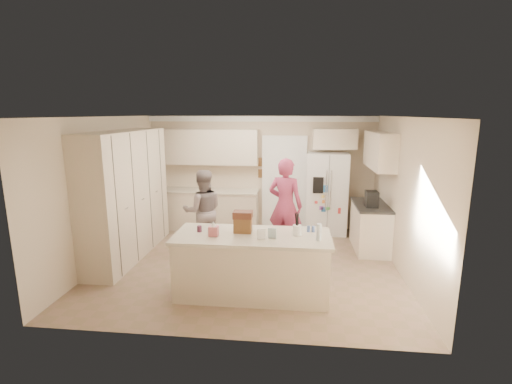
# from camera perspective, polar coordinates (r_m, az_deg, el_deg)

# --- Properties ---
(floor) EXTENTS (5.20, 4.60, 0.02)m
(floor) POSITION_cam_1_polar(r_m,az_deg,el_deg) (6.81, -1.17, -11.03)
(floor) COLOR #8B6E59
(floor) RESTS_ON ground
(ceiling) EXTENTS (5.20, 4.60, 0.02)m
(ceiling) POSITION_cam_1_polar(r_m,az_deg,el_deg) (6.26, -1.28, 11.60)
(ceiling) COLOR white
(ceiling) RESTS_ON wall_back
(wall_back) EXTENTS (5.20, 0.02, 2.60)m
(wall_back) POSITION_cam_1_polar(r_m,az_deg,el_deg) (8.67, 0.73, 3.04)
(wall_back) COLOR beige
(wall_back) RESTS_ON ground
(wall_front) EXTENTS (5.20, 0.02, 2.60)m
(wall_front) POSITION_cam_1_polar(r_m,az_deg,el_deg) (4.21, -5.27, -6.85)
(wall_front) COLOR beige
(wall_front) RESTS_ON ground
(wall_left) EXTENTS (0.02, 4.60, 2.60)m
(wall_left) POSITION_cam_1_polar(r_m,az_deg,el_deg) (7.22, -22.24, 0.29)
(wall_left) COLOR beige
(wall_left) RESTS_ON ground
(wall_right) EXTENTS (0.02, 4.60, 2.60)m
(wall_right) POSITION_cam_1_polar(r_m,az_deg,el_deg) (6.61, 21.84, -0.69)
(wall_right) COLOR beige
(wall_right) RESTS_ON ground
(crown_back) EXTENTS (5.20, 0.08, 0.12)m
(crown_back) POSITION_cam_1_polar(r_m,az_deg,el_deg) (8.51, 0.72, 11.19)
(crown_back) COLOR white
(crown_back) RESTS_ON wall_back
(pantry_bank) EXTENTS (0.60, 2.60, 2.35)m
(pantry_bank) POSITION_cam_1_polar(r_m,az_deg,el_deg) (7.28, -19.28, -0.40)
(pantry_bank) COLOR beige
(pantry_bank) RESTS_ON floor
(back_base_cab) EXTENTS (2.20, 0.60, 0.88)m
(back_base_cab) POSITION_cam_1_polar(r_m,az_deg,el_deg) (8.73, -7.03, -2.76)
(back_base_cab) COLOR beige
(back_base_cab) RESTS_ON floor
(back_countertop) EXTENTS (2.24, 0.63, 0.04)m
(back_countertop) POSITION_cam_1_polar(r_m,az_deg,el_deg) (8.61, -7.12, 0.18)
(back_countertop) COLOR beige
(back_countertop) RESTS_ON back_base_cab
(back_upper_cab) EXTENTS (2.20, 0.35, 0.80)m
(back_upper_cab) POSITION_cam_1_polar(r_m,az_deg,el_deg) (8.60, -7.09, 6.90)
(back_upper_cab) COLOR beige
(back_upper_cab) RESTS_ON wall_back
(doorway_opening) EXTENTS (0.90, 0.06, 2.10)m
(doorway_opening) POSITION_cam_1_polar(r_m,az_deg,el_deg) (8.65, 4.34, 1.30)
(doorway_opening) COLOR black
(doorway_opening) RESTS_ON floor
(doorway_casing) EXTENTS (1.02, 0.03, 2.22)m
(doorway_casing) POSITION_cam_1_polar(r_m,az_deg,el_deg) (8.61, 4.33, 1.25)
(doorway_casing) COLOR white
(doorway_casing) RESTS_ON floor
(wall_frame_upper) EXTENTS (0.15, 0.02, 0.20)m
(wall_frame_upper) POSITION_cam_1_polar(r_m,az_deg,el_deg) (8.59, 0.84, 4.64)
(wall_frame_upper) COLOR brown
(wall_frame_upper) RESTS_ON wall_back
(wall_frame_lower) EXTENTS (0.15, 0.02, 0.20)m
(wall_frame_lower) POSITION_cam_1_polar(r_m,az_deg,el_deg) (8.63, 0.84, 2.86)
(wall_frame_lower) COLOR brown
(wall_frame_lower) RESTS_ON wall_back
(refrigerator) EXTENTS (0.94, 0.76, 1.80)m
(refrigerator) POSITION_cam_1_polar(r_m,az_deg,el_deg) (8.44, 10.83, -0.20)
(refrigerator) COLOR white
(refrigerator) RESTS_ON floor
(fridge_seam) EXTENTS (0.02, 0.02, 1.78)m
(fridge_seam) POSITION_cam_1_polar(r_m,az_deg,el_deg) (8.09, 11.03, -0.73)
(fridge_seam) COLOR gray
(fridge_seam) RESTS_ON refrigerator
(fridge_dispenser) EXTENTS (0.22, 0.03, 0.35)m
(fridge_dispenser) POSITION_cam_1_polar(r_m,az_deg,el_deg) (8.01, 9.54, 1.03)
(fridge_dispenser) COLOR black
(fridge_dispenser) RESTS_ON refrigerator
(fridge_handle_l) EXTENTS (0.02, 0.02, 0.85)m
(fridge_handle_l) POSITION_cam_1_polar(r_m,az_deg,el_deg) (8.04, 10.73, 0.30)
(fridge_handle_l) COLOR silver
(fridge_handle_l) RESTS_ON refrigerator
(fridge_handle_r) EXTENTS (0.02, 0.02, 0.85)m
(fridge_handle_r) POSITION_cam_1_polar(r_m,az_deg,el_deg) (8.05, 11.44, 0.28)
(fridge_handle_r) COLOR silver
(fridge_handle_r) RESTS_ON refrigerator
(over_fridge_cab) EXTENTS (0.95, 0.35, 0.45)m
(over_fridge_cab) POSITION_cam_1_polar(r_m,az_deg,el_deg) (8.40, 12.01, 7.98)
(over_fridge_cab) COLOR beige
(over_fridge_cab) RESTS_ON wall_back
(right_base_cab) EXTENTS (0.60, 1.20, 0.88)m
(right_base_cab) POSITION_cam_1_polar(r_m,az_deg,el_deg) (7.69, 17.14, -5.27)
(right_base_cab) COLOR beige
(right_base_cab) RESTS_ON floor
(right_countertop) EXTENTS (0.63, 1.24, 0.04)m
(right_countertop) POSITION_cam_1_polar(r_m,az_deg,el_deg) (7.57, 17.28, -1.94)
(right_countertop) COLOR #2D2B28
(right_countertop) RESTS_ON right_base_cab
(right_upper_cab) EXTENTS (0.35, 1.50, 0.70)m
(right_upper_cab) POSITION_cam_1_polar(r_m,az_deg,el_deg) (7.62, 18.49, 6.10)
(right_upper_cab) COLOR beige
(right_upper_cab) RESTS_ON wall_right
(coffee_maker) EXTENTS (0.22, 0.28, 0.30)m
(coffee_maker) POSITION_cam_1_polar(r_m,az_deg,el_deg) (7.33, 17.35, -1.02)
(coffee_maker) COLOR black
(coffee_maker) RESTS_ON right_countertop
(island_base) EXTENTS (2.20, 0.90, 0.88)m
(island_base) POSITION_cam_1_polar(r_m,az_deg,el_deg) (5.61, -0.58, -11.28)
(island_base) COLOR beige
(island_base) RESTS_ON floor
(island_top) EXTENTS (2.28, 0.96, 0.05)m
(island_top) POSITION_cam_1_polar(r_m,az_deg,el_deg) (5.44, -0.59, -6.82)
(island_top) COLOR beige
(island_top) RESTS_ON island_base
(utensil_crock) EXTENTS (0.13, 0.13, 0.15)m
(utensil_crock) POSITION_cam_1_polar(r_m,az_deg,el_deg) (5.42, 6.34, -5.85)
(utensil_crock) COLOR white
(utensil_crock) RESTS_ON island_top
(tissue_box) EXTENTS (0.13, 0.13, 0.14)m
(tissue_box) POSITION_cam_1_polar(r_m,az_deg,el_deg) (5.41, -6.55, -5.97)
(tissue_box) COLOR #CD666F
(tissue_box) RESTS_ON island_top
(tissue_plume) EXTENTS (0.08, 0.08, 0.08)m
(tissue_plume) POSITION_cam_1_polar(r_m,az_deg,el_deg) (5.37, -6.58, -4.85)
(tissue_plume) COLOR white
(tissue_plume) RESTS_ON tissue_box
(dollhouse_body) EXTENTS (0.26, 0.18, 0.22)m
(dollhouse_body) POSITION_cam_1_polar(r_m,az_deg,el_deg) (5.51, -2.03, -5.10)
(dollhouse_body) COLOR brown
(dollhouse_body) RESTS_ON island_top
(dollhouse_roof) EXTENTS (0.28, 0.20, 0.10)m
(dollhouse_roof) POSITION_cam_1_polar(r_m,az_deg,el_deg) (5.47, -2.04, -3.50)
(dollhouse_roof) COLOR #592D1E
(dollhouse_roof) RESTS_ON dollhouse_body
(jam_jar) EXTENTS (0.07, 0.07, 0.09)m
(jam_jar) POSITION_cam_1_polar(r_m,az_deg,el_deg) (5.61, -8.71, -5.62)
(jam_jar) COLOR #59263F
(jam_jar) RESTS_ON island_top
(greeting_card_a) EXTENTS (0.12, 0.06, 0.16)m
(greeting_card_a) POSITION_cam_1_polar(r_m,az_deg,el_deg) (5.20, 0.80, -6.49)
(greeting_card_a) COLOR white
(greeting_card_a) RESTS_ON island_top
(greeting_card_b) EXTENTS (0.12, 0.05, 0.16)m
(greeting_card_b) POSITION_cam_1_polar(r_m,az_deg,el_deg) (5.24, 2.49, -6.37)
(greeting_card_b) COLOR silver
(greeting_card_b) RESTS_ON island_top
(water_bottle) EXTENTS (0.07, 0.07, 0.24)m
(water_bottle) POSITION_cam_1_polar(r_m,az_deg,el_deg) (5.23, 9.66, -6.11)
(water_bottle) COLOR silver
(water_bottle) RESTS_ON island_top
(shaker_salt) EXTENTS (0.05, 0.05, 0.09)m
(shaker_salt) POSITION_cam_1_polar(r_m,az_deg,el_deg) (5.60, 8.08, -5.64)
(shaker_salt) COLOR #425893
(shaker_salt) RESTS_ON island_top
(shaker_pepper) EXTENTS (0.05, 0.05, 0.09)m
(shaker_pepper) POSITION_cam_1_polar(r_m,az_deg,el_deg) (5.60, 8.80, -5.66)
(shaker_pepper) COLOR #425893
(shaker_pepper) RESTS_ON island_top
(teen_boy) EXTENTS (0.93, 0.82, 1.61)m
(teen_boy) POSITION_cam_1_polar(r_m,az_deg,el_deg) (7.25, -8.15, -2.90)
(teen_boy) COLOR gray
(teen_boy) RESTS_ON floor
(teen_girl) EXTENTS (0.77, 0.62, 1.84)m
(teen_girl) POSITION_cam_1_polar(r_m,az_deg,el_deg) (7.13, 4.52, -2.09)
(teen_girl) COLOR #B44069
(teen_girl) RESTS_ON floor
(fridge_magnets) EXTENTS (0.76, 0.02, 1.44)m
(fridge_magnets) POSITION_cam_1_polar(r_m,az_deg,el_deg) (8.08, 11.03, -0.74)
(fridge_magnets) COLOR tan
(fridge_magnets) RESTS_ON refrigerator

